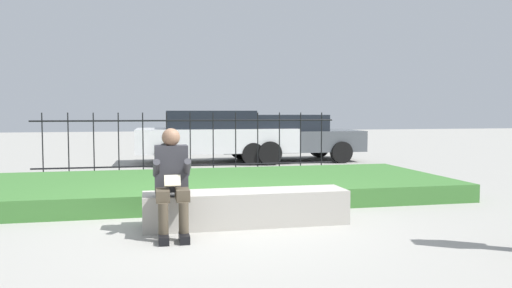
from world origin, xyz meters
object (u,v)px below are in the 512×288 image
at_px(car_parked_center, 214,135).
at_px(car_parked_right, 287,136).
at_px(stone_bench, 246,210).
at_px(person_seated_reader, 172,178).

bearing_deg(car_parked_center, car_parked_right, 4.13).
bearing_deg(stone_bench, car_parked_center, 85.43).
distance_m(person_seated_reader, car_parked_right, 8.77).
xyz_separation_m(person_seated_reader, car_parked_center, (1.54, 7.88, 0.10)).
height_order(stone_bench, car_parked_center, car_parked_center).
distance_m(stone_bench, car_parked_right, 8.14).
xyz_separation_m(stone_bench, car_parked_right, (2.72, 7.66, 0.52)).
bearing_deg(car_parked_center, person_seated_reader, -99.48).
bearing_deg(car_parked_right, car_parked_center, -177.73).
bearing_deg(car_parked_right, person_seated_reader, -114.89).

